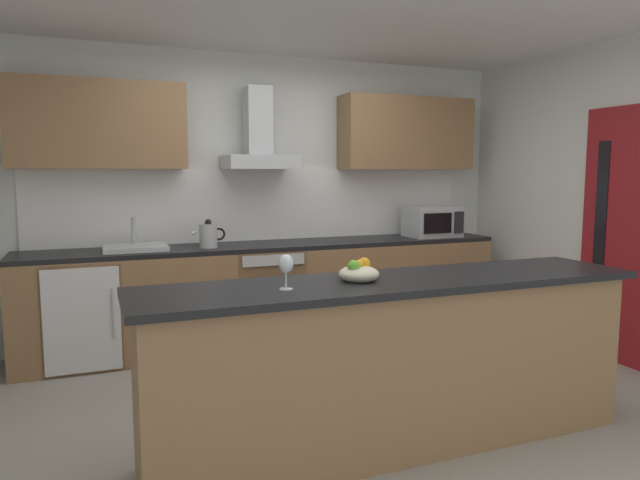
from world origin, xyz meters
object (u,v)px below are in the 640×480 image
at_px(refrigerator, 83,312).
at_px(microwave, 432,221).
at_px(sink, 135,247).
at_px(fruit_bowl, 359,273).
at_px(oven, 265,293).
at_px(wine_glass, 286,265).
at_px(range_hood, 259,143).
at_px(kettle, 209,235).

bearing_deg(refrigerator, microwave, -0.45).
bearing_deg(sink, fruit_bowl, -64.60).
bearing_deg(oven, wine_glass, -103.44).
distance_m(oven, range_hood, 1.33).
distance_m(kettle, range_hood, 0.94).
xyz_separation_m(microwave, fruit_bowl, (-1.80, -2.07, -0.05)).
relative_size(oven, range_hood, 1.11).
height_order(microwave, kettle, microwave).
xyz_separation_m(microwave, kettle, (-2.21, -0.01, -0.04)).
bearing_deg(wine_glass, fruit_bowl, 11.20).
bearing_deg(wine_glass, range_hood, 77.29).
bearing_deg(refrigerator, wine_glass, -65.90).
relative_size(refrigerator, microwave, 1.70).
xyz_separation_m(kettle, fruit_bowl, (0.41, -2.07, -0.01)).
distance_m(refrigerator, kettle, 1.16).
height_order(refrigerator, kettle, kettle).
bearing_deg(fruit_bowl, microwave, 49.13).
bearing_deg(range_hood, fruit_bowl, -92.12).
bearing_deg(sink, wine_glass, -75.66).
distance_m(kettle, fruit_bowl, 2.11).
distance_m(microwave, kettle, 2.21).
xyz_separation_m(sink, wine_glass, (0.56, -2.20, 0.15)).
xyz_separation_m(sink, range_hood, (1.09, 0.12, 0.86)).
xyz_separation_m(refrigerator, wine_glass, (0.98, -2.19, 0.65)).
bearing_deg(microwave, wine_glass, -135.97).
xyz_separation_m(kettle, wine_glass, (-0.03, -2.16, 0.07)).
xyz_separation_m(microwave, range_hood, (-1.71, 0.16, 0.74)).
distance_m(microwave, wine_glass, 3.11).
bearing_deg(oven, range_hood, 90.00).
bearing_deg(fruit_bowl, oven, 87.75).
height_order(refrigerator, microwave, microwave).
xyz_separation_m(oven, wine_glass, (-0.52, -2.19, 0.62)).
bearing_deg(refrigerator, oven, 0.10).
relative_size(kettle, range_hood, 0.40).
bearing_deg(range_hood, refrigerator, -174.97).
bearing_deg(sink, kettle, -4.32).
xyz_separation_m(range_hood, fruit_bowl, (-0.08, -2.23, -0.79)).
bearing_deg(fruit_bowl, kettle, 101.24).
height_order(wine_glass, fruit_bowl, wine_glass).
relative_size(oven, sink, 1.60).
distance_m(wine_glass, fruit_bowl, 0.46).
bearing_deg(microwave, kettle, -179.85).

